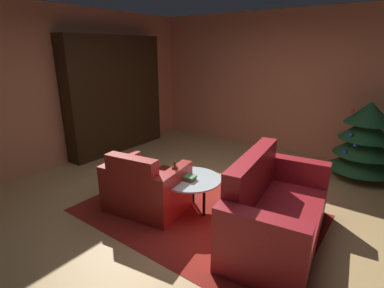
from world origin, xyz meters
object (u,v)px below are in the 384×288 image
at_px(book_stack_on_table, 188,177).
at_px(armchair_red, 145,188).
at_px(couch_red, 274,212).
at_px(bottle_on_table, 175,173).
at_px(bookshelf_unit, 121,96).
at_px(coffee_table, 191,181).
at_px(decorated_tree, 365,141).

bearing_deg(book_stack_on_table, armchair_red, -151.73).
bearing_deg(couch_red, armchair_red, -165.86).
relative_size(book_stack_on_table, bottle_on_table, 0.82).
relative_size(bookshelf_unit, couch_red, 1.27).
bearing_deg(armchair_red, coffee_table, 32.21).
distance_m(couch_red, bottle_on_table, 1.22).
relative_size(couch_red, decorated_tree, 1.43).
distance_m(armchair_red, bottle_on_table, 0.48).
distance_m(bookshelf_unit, couch_red, 3.94).
relative_size(couch_red, book_stack_on_table, 8.32).
height_order(couch_red, bottle_on_table, couch_red).
height_order(bookshelf_unit, bottle_on_table, bookshelf_unit).
bearing_deg(armchair_red, book_stack_on_table, 28.27).
height_order(coffee_table, decorated_tree, decorated_tree).
relative_size(armchair_red, decorated_tree, 0.86).
height_order(bookshelf_unit, coffee_table, bookshelf_unit).
distance_m(couch_red, book_stack_on_table, 1.09).
height_order(couch_red, decorated_tree, decorated_tree).
xyz_separation_m(couch_red, bottle_on_table, (-1.17, -0.25, 0.24)).
height_order(bottle_on_table, decorated_tree, decorated_tree).
xyz_separation_m(coffee_table, bottle_on_table, (-0.11, -0.18, 0.14)).
distance_m(bookshelf_unit, armchair_red, 2.75).
distance_m(couch_red, coffee_table, 1.06).
xyz_separation_m(bookshelf_unit, armchair_red, (2.14, -1.53, -0.80)).
bearing_deg(book_stack_on_table, bookshelf_unit, 154.14).
xyz_separation_m(bookshelf_unit, book_stack_on_table, (2.63, -1.27, -0.61)).
xyz_separation_m(book_stack_on_table, bottle_on_table, (-0.10, -0.12, 0.07)).
height_order(bookshelf_unit, armchair_red, bookshelf_unit).
distance_m(coffee_table, book_stack_on_table, 0.09).
relative_size(book_stack_on_table, decorated_tree, 0.17).
distance_m(bottle_on_table, decorated_tree, 3.10).
bearing_deg(bottle_on_table, bookshelf_unit, 151.05).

